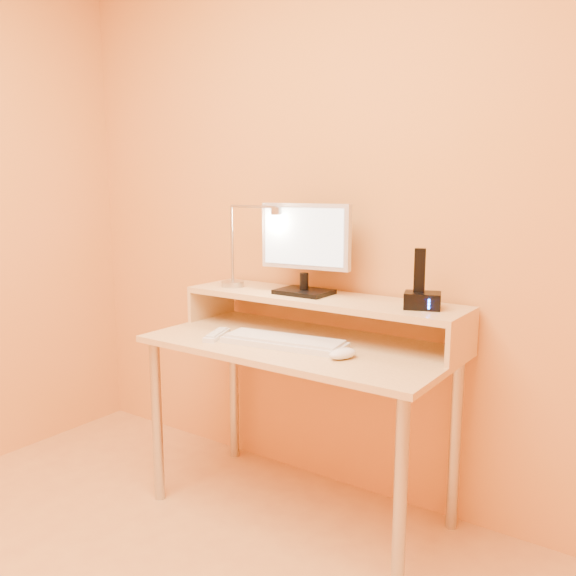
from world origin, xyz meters
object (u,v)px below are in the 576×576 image
Objects in this scene: monitor_panel at (306,236)px; remote_control at (217,335)px; mouse at (342,353)px; phone_dock at (422,300)px; keyboard at (284,343)px; lamp_base at (233,284)px.

remote_control is at bearing -135.35° from monitor_panel.
monitor_panel reaches higher than mouse.
phone_dock is (0.52, -0.01, -0.21)m from monitor_panel.
phone_dock reaches higher than keyboard.
monitor_panel is 0.43m from lamp_base.
phone_dock is 0.27× the size of keyboard.
remote_control is (-0.56, -0.03, -0.01)m from mouse.
monitor_panel is 0.46m from keyboard.
remote_control is at bearing -177.15° from keyboard.
phone_dock reaches higher than lamp_base.
lamp_base reaches higher than keyboard.
phone_dock is 0.82m from remote_control.
lamp_base reaches higher than mouse.
phone_dock is (0.87, 0.03, 0.02)m from lamp_base.
phone_dock is at bearing -7.52° from monitor_panel.
mouse is at bearing -14.12° from keyboard.
keyboard is at bearing -9.21° from remote_control.
mouse is at bearing -17.34° from remote_control.
mouse is at bearing -44.99° from monitor_panel.
keyboard is 0.27m from mouse.
phone_dock is 0.54m from keyboard.
mouse reaches higher than remote_control.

